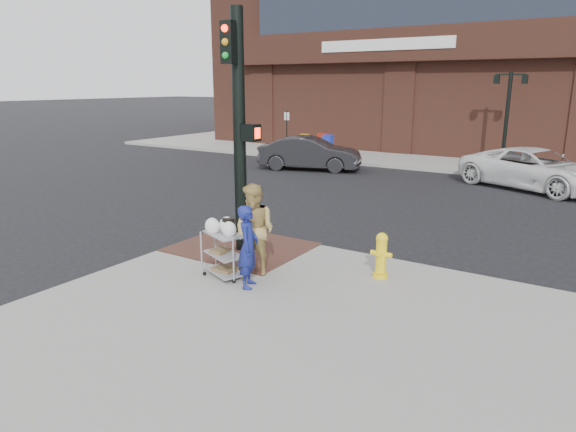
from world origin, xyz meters
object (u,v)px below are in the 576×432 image
Objects in this scene: lamp_post at (507,109)px; sedan_dark at (310,153)px; utility_cart at (224,250)px; fire_hydrant at (381,255)px; minivan_white at (536,169)px; pedestrian_tan at (255,230)px; traffic_signal_pole at (239,126)px; woman_blue at (248,247)px.

sedan_dark is at bearing -149.09° from lamp_post.
utility_cart is 2.93m from fire_hydrant.
lamp_post is 8.57m from sedan_dark.
sedan_dark is 3.87× the size of utility_cart.
sedan_dark is at bearing 117.84° from minivan_white.
utility_cart is (5.41, -12.39, -0.06)m from sedan_dark.
minivan_white is 13.47m from utility_cart.
pedestrian_tan is at bearing -170.23° from minivan_white.
lamp_post is at bearing 92.70° from fire_hydrant.
traffic_signal_pole reaches higher than woman_blue.
traffic_signal_pole is 12.08m from sedan_dark.
minivan_white is at bearing 69.70° from traffic_signal_pole.
traffic_signal_pole reaches higher than lamp_post.
lamp_post is at bearing 80.76° from traffic_signal_pole.
pedestrian_tan is 2.41m from fire_hydrant.
woman_blue is 0.74m from utility_cart.
sedan_dark is 0.84× the size of minivan_white.
lamp_post is at bearing -27.48° from woman_blue.
sedan_dark is at bearing 2.11° from woman_blue.
minivan_white is at bearing 84.62° from fire_hydrant.
fire_hydrant is at bearing 31.95° from utility_cart.
pedestrian_tan is 12.94m from minivan_white.
minivan_white is (4.27, 11.54, -2.10)m from traffic_signal_pole.
woman_blue is 13.94m from sedan_dark.
lamp_post is 0.76× the size of minivan_white.
traffic_signal_pole is 3.90m from fire_hydrant.
woman_blue is 0.34× the size of sedan_dark.
woman_blue reaches higher than fire_hydrant.
utility_cart is (-3.56, -12.99, -0.06)m from minivan_white.
utility_cart is at bearing -171.34° from minivan_white.
lamp_post reaches higher than woman_blue.
fire_hydrant is (0.71, -15.13, -2.03)m from lamp_post.
lamp_post reaches higher than pedestrian_tan.
traffic_signal_pole is 4.39× the size of utility_cart.
woman_blue reaches higher than sedan_dark.
utility_cart is (-0.68, 0.15, -0.23)m from woman_blue.
woman_blue is (-1.08, -16.83, -1.72)m from lamp_post.
lamp_post is 2.31× the size of pedestrian_tan.
pedestrian_tan is at bearing 49.42° from utility_cart.
minivan_white reaches higher than fire_hydrant.
lamp_post is 0.91× the size of sedan_dark.
sedan_dark is 5.10× the size of fire_hydrant.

